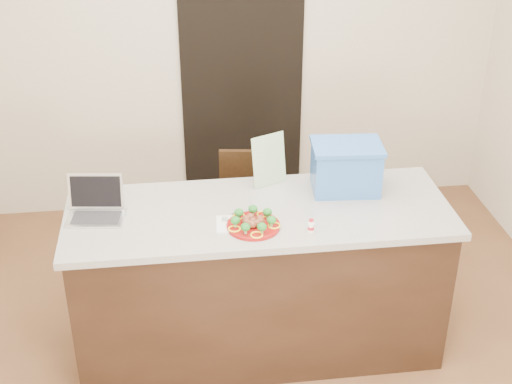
{
  "coord_description": "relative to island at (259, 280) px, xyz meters",
  "views": [
    {
      "loc": [
        -0.43,
        -3.0,
        2.84
      ],
      "look_at": [
        -0.02,
        0.2,
        1.06
      ],
      "focal_mm": 50.0,
      "sensor_mm": 36.0,
      "label": 1
    }
  ],
  "objects": [
    {
      "name": "ground",
      "position": [
        0.0,
        -0.25,
        -0.46
      ],
      "size": [
        4.0,
        4.0,
        0.0
      ],
      "primitive_type": "plane",
      "color": "brown",
      "rests_on": "ground"
    },
    {
      "name": "room_shell",
      "position": [
        0.0,
        -0.25,
        1.16
      ],
      "size": [
        4.0,
        4.0,
        4.0
      ],
      "color": "white",
      "rests_on": "ground"
    },
    {
      "name": "doorway",
      "position": [
        0.1,
        1.73,
        0.54
      ],
      "size": [
        0.9,
        0.02,
        2.0
      ],
      "primitive_type": "cube",
      "color": "black",
      "rests_on": "ground"
    },
    {
      "name": "island",
      "position": [
        0.0,
        0.0,
        0.0
      ],
      "size": [
        2.06,
        0.76,
        0.92
      ],
      "color": "black",
      "rests_on": "ground"
    },
    {
      "name": "plate",
      "position": [
        -0.05,
        -0.17,
        0.47
      ],
      "size": [
        0.28,
        0.28,
        0.02
      ],
      "rotation": [
        0.0,
        0.0,
        0.14
      ],
      "color": "maroon",
      "rests_on": "island"
    },
    {
      "name": "meatballs",
      "position": [
        -0.05,
        -0.17,
        0.49
      ],
      "size": [
        0.11,
        0.11,
        0.04
      ],
      "color": "brown",
      "rests_on": "plate"
    },
    {
      "name": "broccoli",
      "position": [
        -0.05,
        -0.17,
        0.51
      ],
      "size": [
        0.23,
        0.23,
        0.04
      ],
      "color": "#16551A",
      "rests_on": "plate"
    },
    {
      "name": "pepper_rings",
      "position": [
        -0.05,
        -0.17,
        0.48
      ],
      "size": [
        0.27,
        0.26,
        0.01
      ],
      "color": "yellow",
      "rests_on": "plate"
    },
    {
      "name": "napkin",
      "position": [
        -0.15,
        -0.13,
        0.46
      ],
      "size": [
        0.18,
        0.18,
        0.01
      ],
      "primitive_type": "cube",
      "rotation": [
        0.0,
        0.0,
        -0.07
      ],
      "color": "silver",
      "rests_on": "island"
    },
    {
      "name": "fork",
      "position": [
        -0.17,
        -0.12,
        0.47
      ],
      "size": [
        0.03,
        0.15,
        0.0
      ],
      "rotation": [
        0.0,
        0.0,
        -0.06
      ],
      "color": "#BABBBF",
      "rests_on": "napkin"
    },
    {
      "name": "knife",
      "position": [
        -0.12,
        -0.15,
        0.47
      ],
      "size": [
        0.06,
        0.18,
        0.01
      ],
      "rotation": [
        0.0,
        0.0,
        0.46
      ],
      "color": "white",
      "rests_on": "napkin"
    },
    {
      "name": "yogurt_bottle",
      "position": [
        0.23,
        -0.25,
        0.49
      ],
      "size": [
        0.03,
        0.03,
        0.07
      ],
      "rotation": [
        0.0,
        0.0,
        -0.33
      ],
      "color": "white",
      "rests_on": "island"
    },
    {
      "name": "laptop",
      "position": [
        -0.85,
        0.06,
        0.51
      ],
      "size": [
        0.31,
        0.26,
        0.21
      ],
      "rotation": [
        0.0,
        0.0,
        -0.12
      ],
      "color": "silver",
      "rests_on": "island"
    },
    {
      "name": "leaflet",
      "position": [
        0.09,
        0.29,
        0.61
      ],
      "size": [
        0.21,
        0.13,
        0.3
      ],
      "primitive_type": "cube",
      "rotation": [
        -0.14,
        0.0,
        0.42
      ],
      "color": "silver",
      "rests_on": "island"
    },
    {
      "name": "blue_box",
      "position": [
        0.5,
        0.17,
        0.6
      ],
      "size": [
        0.4,
        0.31,
        0.28
      ],
      "rotation": [
        0.0,
        0.0,
        -0.08
      ],
      "color": "#2F5FAA",
      "rests_on": "island"
    },
    {
      "name": "chair",
      "position": [
        0.04,
        0.74,
        0.03
      ],
      "size": [
        0.44,
        0.44,
        0.87
      ],
      "rotation": [
        0.0,
        0.0,
        -0.15
      ],
      "color": "black",
      "rests_on": "ground"
    }
  ]
}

